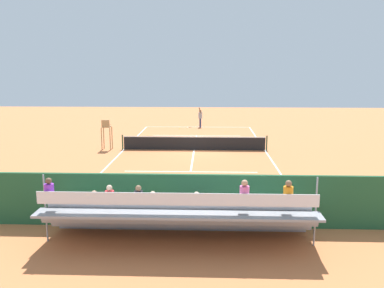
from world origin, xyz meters
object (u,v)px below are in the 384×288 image
Objects in this scene: tennis_player at (200,117)px; umpire_chair at (106,131)px; equipment_bag at (211,216)px; tennis_racket at (188,127)px; tennis_ball_far at (180,129)px; tennis_ball_near at (225,132)px; tennis_net at (194,143)px; bleacher_stand at (176,215)px; courtside_bench at (263,206)px.

umpire_chair is at bearing 59.75° from tennis_player.
equipment_bag is 24.06m from tennis_racket.
equipment_bag reaches higher than tennis_ball_far.
equipment_bag reaches higher than tennis_ball_near.
tennis_player is at bearing -120.25° from umpire_chair.
equipment_bag is 1.58× the size of tennis_racket.
tennis_net is 10.96m from tennis_player.
bleacher_stand is 15.92× the size of tennis_racket.
bleacher_stand is 4.23× the size of umpire_chair.
tennis_ball_near is at bearing -107.99° from tennis_net.
equipment_bag is at bearing 118.72° from umpire_chair.
tennis_ball_near is at bearing 154.20° from tennis_ball_far.
umpire_chair is 11.77m from tennis_ball_near.
courtside_bench is (-3.10, 13.27, 0.06)m from tennis_net.
tennis_net is at bearing 72.01° from tennis_ball_near.
umpire_chair reaches higher than tennis_ball_far.
umpire_chair reaches higher than courtside_bench.
tennis_net is 11.44× the size of equipment_bag.
tennis_player is (-0.33, -26.31, 0.06)m from bleacher_stand.
tennis_player reaches higher than tennis_net.
courtside_bench is at bearing 91.61° from tennis_ball_near.
tennis_player is (-0.24, -10.95, 0.51)m from tennis_net.
umpire_chair reaches higher than tennis_player.
equipment_bag is at bearing 92.02° from tennis_player.
tennis_ball_far is (4.78, -23.02, -0.53)m from courtside_bench.
bleacher_stand is 26.31m from tennis_player.
tennis_player is 1.60m from tennis_racket.
tennis_racket is 1.10m from tennis_ball_far.
equipment_bag is at bearing -121.18° from bleacher_stand.
tennis_ball_far is (2.78, -23.15, -0.15)m from equipment_bag.
courtside_bench is 3.16× the size of tennis_racket.
equipment_bag is 23.32m from tennis_ball_far.
tennis_racket is at bearing -85.13° from equipment_bag.
tennis_racket is 8.62× the size of tennis_ball_near.
tennis_net reaches higher than tennis_ball_near.
courtside_bench reaches higher than tennis_ball_far.
bleacher_stand is 5.03× the size of courtside_bench.
tennis_racket is (0.95, -10.57, -0.49)m from tennis_net.
equipment_bag is at bearing 3.67° from courtside_bench.
tennis_player is at bearing -54.82° from tennis_ball_near.
tennis_net is at bearing 99.79° from tennis_ball_far.
bleacher_stand is at bearing 91.89° from tennis_racket.
equipment_bag is (-7.29, 13.31, -1.13)m from umpire_chair.
umpire_chair is at bearing 65.34° from tennis_ball_far.
tennis_racket is at bearing -131.67° from tennis_ball_far.
tennis_net is 18.10× the size of tennis_racket.
tennis_net is 8.13m from tennis_ball_near.
tennis_racket is at bearing -116.22° from umpire_chair.
tennis_player reaches higher than tennis_ball_near.
tennis_ball_far is (4.19, -2.03, 0.00)m from tennis_ball_near.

